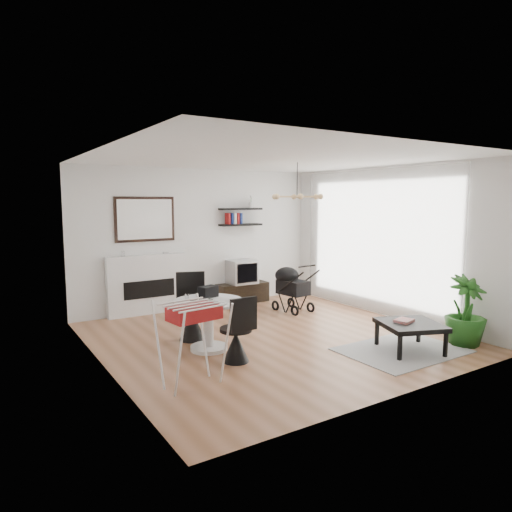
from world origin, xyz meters
TOP-DOWN VIEW (x-y plane):
  - floor at (0.00, 0.00)m, footprint 5.00×5.00m
  - ceiling at (0.00, 0.00)m, footprint 5.00×5.00m
  - wall_back at (0.00, 2.50)m, footprint 5.00×0.00m
  - wall_left at (-2.50, 0.00)m, footprint 0.00×5.00m
  - wall_right at (2.50, 0.00)m, footprint 0.00×5.00m
  - sheer_curtain at (2.40, 0.20)m, footprint 0.04×3.60m
  - fireplace at (-1.10, 2.42)m, footprint 1.50×0.17m
  - shelf_lower at (0.86, 2.37)m, footprint 0.90×0.25m
  - shelf_upper at (0.86, 2.37)m, footprint 0.90×0.25m
  - pendant_lamp at (0.70, 0.30)m, footprint 0.90×0.90m
  - tv_console at (0.86, 2.30)m, footprint 1.08×0.38m
  - crt_tv at (0.83, 2.30)m, footprint 0.55×0.48m
  - dining_table at (-1.08, -0.03)m, footprint 0.97×0.97m
  - laptop at (-1.15, -0.07)m, footprint 0.41×0.35m
  - black_bag at (-1.00, 0.14)m, footprint 0.30×0.23m
  - newspaper at (-0.88, -0.16)m, footprint 0.37×0.34m
  - drinking_glass at (-1.34, 0.11)m, footprint 0.06×0.06m
  - chair_far at (-1.08, 0.55)m, footprint 0.52×0.54m
  - chair_near at (-1.00, -0.66)m, footprint 0.42×0.42m
  - drying_rack at (-1.80, -1.06)m, footprint 0.71×0.67m
  - stroller at (1.28, 1.21)m, footprint 0.55×0.80m
  - rug at (1.18, -1.52)m, footprint 1.67×1.21m
  - coffee_table at (1.25, -1.59)m, footprint 1.00×1.00m
  - magazines at (1.20, -1.51)m, footprint 0.30×0.26m
  - potted_plant at (2.15, -1.82)m, footprint 0.64×0.64m

SIDE VIEW (x-z plane):
  - floor at x=0.00m, z-range 0.00..0.00m
  - rug at x=1.18m, z-range 0.00..0.01m
  - tv_console at x=0.86m, z-range 0.00..0.40m
  - chair_near at x=-1.00m, z-range -0.16..0.72m
  - chair_far at x=-1.08m, z-range -0.19..0.82m
  - coffee_table at x=1.25m, z-range 0.16..0.56m
  - stroller at x=1.28m, z-range -0.07..0.86m
  - magazines at x=1.20m, z-range 0.41..0.45m
  - dining_table at x=-1.08m, z-range 0.11..0.83m
  - drying_rack at x=-1.80m, z-range 0.03..0.99m
  - potted_plant at x=2.15m, z-range 0.00..1.02m
  - crt_tv at x=0.83m, z-range 0.40..0.89m
  - fireplace at x=-1.10m, z-range -0.39..1.77m
  - newspaper at x=-0.88m, z-range 0.71..0.72m
  - laptop at x=-1.15m, z-range 0.71..0.74m
  - drinking_glass at x=-1.34m, z-range 0.71..0.81m
  - black_bag at x=-1.00m, z-range 0.71..0.87m
  - wall_back at x=0.00m, z-range -1.15..3.85m
  - wall_left at x=-2.50m, z-range -1.15..3.85m
  - wall_right at x=2.50m, z-range -1.15..3.85m
  - sheer_curtain at x=2.40m, z-range 0.05..2.65m
  - shelf_lower at x=0.86m, z-range 1.58..1.62m
  - shelf_upper at x=0.86m, z-range 1.90..1.94m
  - pendant_lamp at x=0.70m, z-range 2.10..2.20m
  - ceiling at x=0.00m, z-range 2.70..2.70m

